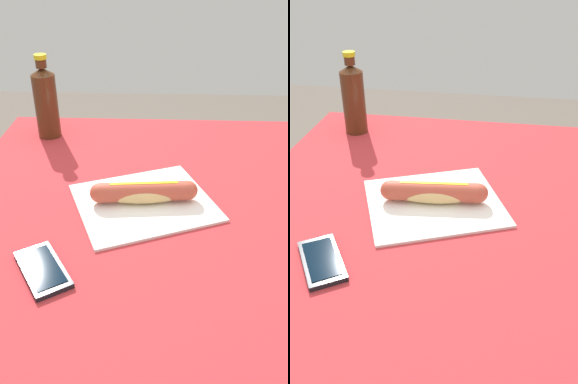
{
  "view_description": "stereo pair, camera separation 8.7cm",
  "coord_description": "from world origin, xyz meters",
  "views": [
    {
      "loc": [
        0.03,
        0.76,
        1.27
      ],
      "look_at": [
        0.06,
        0.02,
        0.8
      ],
      "focal_mm": 38.23,
      "sensor_mm": 36.0,
      "label": 1
    },
    {
      "loc": [
        -0.06,
        0.75,
        1.27
      ],
      "look_at": [
        0.06,
        0.02,
        0.8
      ],
      "focal_mm": 38.23,
      "sensor_mm": 36.0,
      "label": 2
    }
  ],
  "objects": [
    {
      "name": "dining_table",
      "position": [
        0.0,
        0.0,
        0.62
      ],
      "size": [
        0.98,
        0.94,
        0.77
      ],
      "color": "brown",
      "rests_on": "ground"
    },
    {
      "name": "hot_dog",
      "position": [
        0.06,
        0.02,
        0.8
      ],
      "size": [
        0.23,
        0.07,
        0.05
      ],
      "color": "#E5BC75",
      "rests_on": "paper_wrapper"
    },
    {
      "name": "paper_wrapper",
      "position": [
        0.06,
        0.02,
        0.77
      ],
      "size": [
        0.35,
        0.33,
        0.01
      ],
      "primitive_type": "cube",
      "rotation": [
        0.0,
        0.0,
        0.39
      ],
      "color": "white",
      "rests_on": "dining_table"
    },
    {
      "name": "cell_phone",
      "position": [
        0.23,
        0.24,
        0.77
      ],
      "size": [
        0.13,
        0.14,
        0.01
      ],
      "color": "black",
      "rests_on": "dining_table"
    },
    {
      "name": "soda_bottle",
      "position": [
        0.35,
        -0.33,
        0.87
      ],
      "size": [
        0.07,
        0.07,
        0.23
      ],
      "color": "#4C2814",
      "rests_on": "dining_table"
    }
  ]
}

